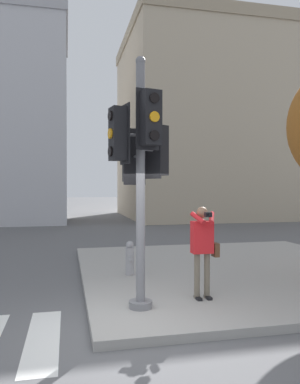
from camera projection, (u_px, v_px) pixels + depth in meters
name	position (u px, v px, depth m)	size (l,w,h in m)	color
ground_plane	(124.00, 335.00, 5.69)	(160.00, 160.00, 0.00)	#5B5B5E
sidewalk_corner	(236.00, 270.00, 9.87)	(8.00, 8.00, 0.15)	#9E9B96
traffic_signal_pole	(140.00, 157.00, 6.53)	(1.12, 1.15, 4.39)	slate
person_photographer	(203.00, 244.00, 7.08)	(0.58, 0.54, 1.74)	black
fire_hydrant	(130.00, 258.00, 9.00)	(0.21, 0.27, 0.81)	#99999E
building_right	(233.00, 128.00, 29.46)	(16.94, 11.74, 13.82)	tan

